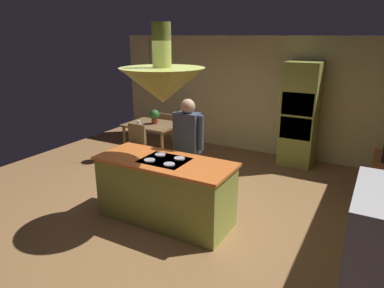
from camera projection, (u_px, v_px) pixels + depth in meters
name	position (u px, v px, depth m)	size (l,w,h in m)	color
ground	(173.00, 213.00, 5.20)	(8.16, 8.16, 0.00)	#9E7042
wall_back	(255.00, 95.00, 7.69)	(6.80, 0.10, 2.55)	beige
kitchen_island	(165.00, 190.00, 4.90)	(1.96, 0.82, 0.94)	#939E42
oven_tower	(300.00, 115.00, 6.92)	(0.66, 0.62, 2.08)	#939E42
dining_table	(152.00, 128.00, 7.38)	(1.08, 0.84, 0.76)	olive
person_at_island	(188.00, 144.00, 5.32)	(0.53, 0.22, 1.66)	tan
range_hood	(163.00, 83.00, 4.44)	(1.10, 1.10, 1.00)	#939E42
pendant_light_over_table	(150.00, 71.00, 7.01)	(0.32, 0.32, 0.82)	beige
chair_facing_island	(134.00, 143.00, 6.89)	(0.40, 0.40, 0.87)	olive
chair_by_back_wall	(169.00, 128.00, 7.96)	(0.40, 0.40, 0.87)	olive
potted_plant_on_table	(155.00, 116.00, 7.30)	(0.20, 0.20, 0.30)	#99382D
cup_on_table	(139.00, 123.00, 7.25)	(0.07, 0.07, 0.09)	white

